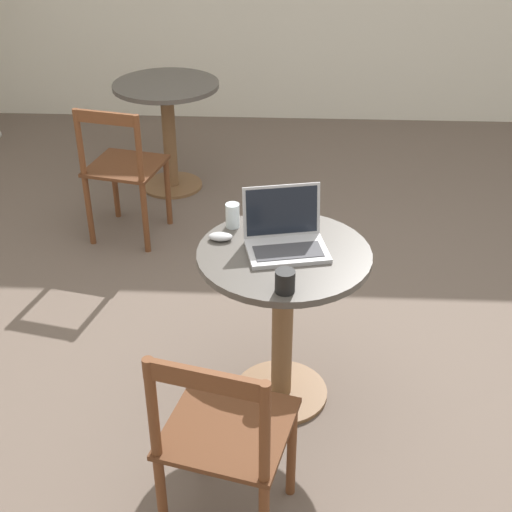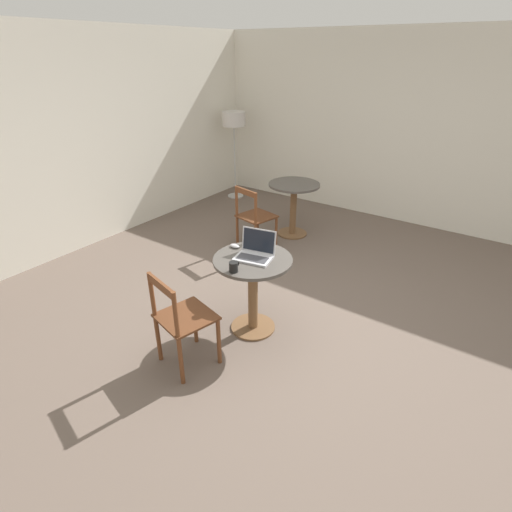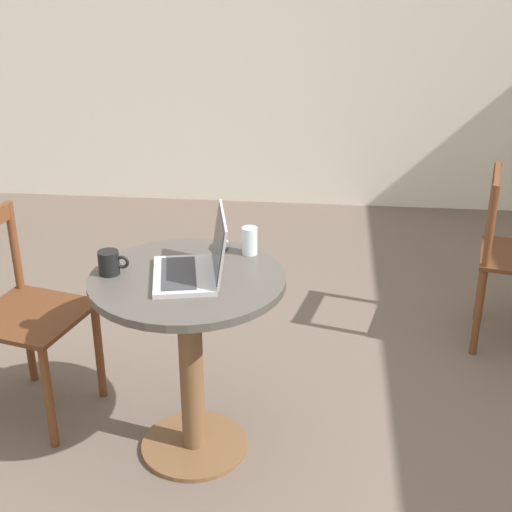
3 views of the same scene
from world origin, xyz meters
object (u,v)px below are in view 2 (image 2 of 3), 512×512
at_px(chair_near_left, 182,320).
at_px(floor_lamp, 234,123).
at_px(chair_mid_left, 254,218).
at_px(laptop, 255,252).
at_px(mouse, 235,246).
at_px(mug, 234,267).
at_px(cafe_table_near, 253,279).
at_px(cafe_table_mid, 294,198).
at_px(drinking_glass, 246,239).

distance_m(chair_near_left, floor_lamp, 4.48).
xyz_separation_m(chair_mid_left, laptop, (-1.38, -0.98, 0.36)).
distance_m(laptop, mouse, 0.27).
bearing_deg(mug, cafe_table_near, 1.32).
relative_size(chair_near_left, chair_mid_left, 1.00).
bearing_deg(cafe_table_mid, mouse, -164.87).
xyz_separation_m(floor_lamp, drinking_glass, (-2.79, -2.30, -0.48)).
height_order(chair_near_left, floor_lamp, floor_lamp).
height_order(cafe_table_mid, drinking_glass, drinking_glass).
xyz_separation_m(laptop, mouse, (0.05, 0.27, -0.03)).
xyz_separation_m(cafe_table_mid, floor_lamp, (0.86, 1.71, 0.75)).
xyz_separation_m(chair_near_left, drinking_glass, (0.93, 0.04, 0.36)).
height_order(cafe_table_mid, mug, mug).
bearing_deg(chair_near_left, cafe_table_near, -14.21).
distance_m(laptop, drinking_glass, 0.28).
relative_size(laptop, mouse, 3.66).
xyz_separation_m(cafe_table_mid, chair_mid_left, (-0.73, 0.16, -0.10)).
distance_m(cafe_table_near, floor_lamp, 3.99).
height_order(cafe_table_mid, floor_lamp, floor_lamp).
xyz_separation_m(laptop, drinking_glass, (0.17, 0.23, 0.00)).
bearing_deg(mouse, mug, -143.20).
relative_size(cafe_table_mid, chair_near_left, 0.87).
relative_size(floor_lamp, laptop, 4.04).
xyz_separation_m(cafe_table_near, mug, (-0.28, -0.01, 0.25)).
xyz_separation_m(cafe_table_mid, laptop, (-2.10, -0.82, 0.26)).
bearing_deg(laptop, chair_mid_left, 35.59).
bearing_deg(chair_mid_left, cafe_table_near, -145.12).
distance_m(cafe_table_near, mouse, 0.36).
height_order(chair_mid_left, floor_lamp, floor_lamp).
bearing_deg(chair_near_left, mouse, 5.56).
height_order(cafe_table_near, drinking_glass, drinking_glass).
distance_m(cafe_table_near, chair_near_left, 0.76).
relative_size(floor_lamp, drinking_glass, 13.84).
relative_size(floor_lamp, mug, 13.16).
bearing_deg(chair_mid_left, chair_near_left, -159.59).
xyz_separation_m(floor_lamp, laptop, (-2.96, -2.53, -0.49)).
xyz_separation_m(cafe_table_near, chair_mid_left, (1.41, 0.98, -0.10)).
xyz_separation_m(cafe_table_near, cafe_table_mid, (2.13, 0.82, 0.00)).
relative_size(cafe_table_near, laptop, 2.07).
bearing_deg(drinking_glass, mug, -154.38).
distance_m(cafe_table_mid, mouse, 2.14).
height_order(floor_lamp, mouse, floor_lamp).
height_order(chair_mid_left, mug, chair_mid_left).
bearing_deg(chair_near_left, chair_mid_left, 20.41).
xyz_separation_m(cafe_table_near, chair_near_left, (-0.73, 0.19, -0.10)).
xyz_separation_m(floor_lamp, mug, (-3.27, -2.53, -0.49)).
bearing_deg(drinking_glass, chair_mid_left, 32.11).
bearing_deg(laptop, drinking_glass, 53.49).
xyz_separation_m(cafe_table_mid, mouse, (-2.05, -0.55, 0.23)).
bearing_deg(cafe_table_near, laptop, -5.66).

